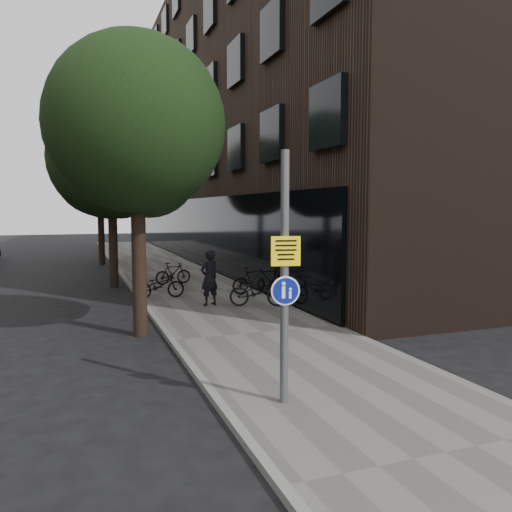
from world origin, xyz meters
name	(u,v)px	position (x,y,z in m)	size (l,w,h in m)	color
ground	(311,380)	(0.00, 0.00, 0.00)	(120.00, 120.00, 0.00)	black
sidewalk	(199,293)	(0.25, 10.00, 0.06)	(4.50, 60.00, 0.12)	#615E59
curb_edge	(138,296)	(-2.00, 10.00, 0.07)	(0.15, 60.00, 0.13)	slate
building_right_dark_brick	(278,119)	(8.50, 22.00, 9.00)	(12.00, 40.00, 18.00)	black
street_tree_near	(138,133)	(-2.53, 4.64, 5.11)	(4.40, 4.40, 7.50)	black
street_tree_mid	(113,162)	(-2.53, 13.14, 5.11)	(5.00, 5.00, 7.80)	black
street_tree_far	(101,176)	(-2.53, 22.14, 5.11)	(5.00, 5.00, 7.80)	black
signpost	(284,278)	(-1.03, -1.09, 2.15)	(0.46, 0.13, 4.01)	#595B5E
pedestrian	(209,278)	(-0.06, 7.22, 1.02)	(0.66, 0.43, 1.80)	black
parked_bike_facade_near	(258,291)	(1.35, 6.51, 0.60)	(0.64, 1.82, 0.96)	black
parked_bike_facade_far	(253,280)	(2.00, 8.84, 0.61)	(0.46, 1.64, 0.99)	black
parked_bike_curb_near	(159,285)	(-1.38, 9.03, 0.58)	(0.60, 1.73, 0.91)	black
parked_bike_curb_far	(173,273)	(-0.31, 12.13, 0.57)	(0.42, 1.50, 0.90)	black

